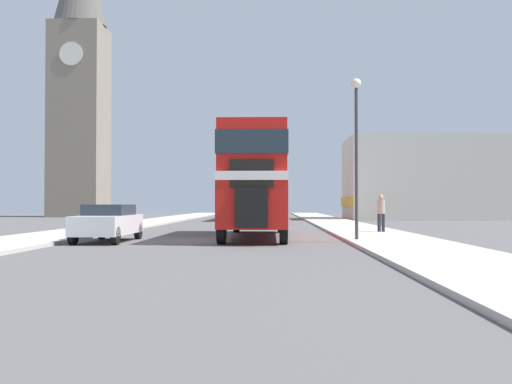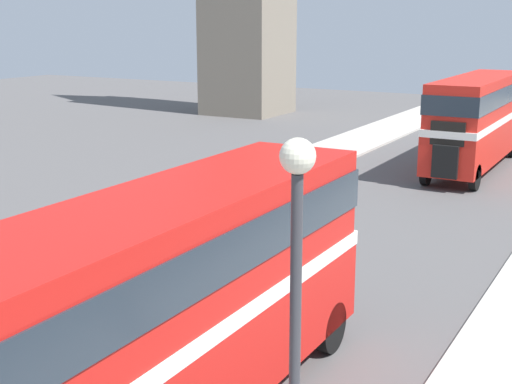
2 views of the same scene
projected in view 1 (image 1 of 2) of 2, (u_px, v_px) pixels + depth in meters
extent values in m
plane|color=#565454|center=(212.00, 241.00, 21.72)|extent=(120.00, 120.00, 0.00)
cube|color=#B7B2A8|center=(390.00, 239.00, 21.52)|extent=(3.50, 120.00, 0.12)
cube|color=#B7B2A8|center=(37.00, 239.00, 21.92)|extent=(3.50, 120.00, 0.12)
cube|color=red|center=(256.00, 205.00, 23.95)|extent=(2.44, 10.09, 1.66)
cube|color=white|center=(256.00, 181.00, 23.97)|extent=(2.47, 10.14, 0.30)
cube|color=red|center=(256.00, 156.00, 24.00)|extent=(2.39, 9.89, 1.81)
cube|color=#232D38|center=(256.00, 154.00, 24.00)|extent=(2.47, 9.99, 0.82)
cube|color=black|center=(251.00, 207.00, 18.81)|extent=(1.10, 0.20, 1.33)
cube|color=black|center=(252.00, 174.00, 18.97)|extent=(1.47, 0.12, 0.97)
cylinder|color=black|center=(221.00, 228.00, 19.83)|extent=(0.28, 1.13, 1.13)
cylinder|color=black|center=(284.00, 228.00, 19.77)|extent=(0.28, 1.13, 1.13)
cylinder|color=black|center=(236.00, 221.00, 27.99)|extent=(0.28, 1.13, 1.13)
cylinder|color=black|center=(280.00, 221.00, 27.93)|extent=(0.28, 1.13, 1.13)
cube|color=red|center=(257.00, 204.00, 49.00)|extent=(2.37, 10.47, 1.71)
cube|color=white|center=(257.00, 192.00, 49.02)|extent=(2.39, 10.52, 0.31)
cube|color=red|center=(257.00, 180.00, 49.05)|extent=(2.32, 10.26, 1.86)
cube|color=#232D38|center=(257.00, 179.00, 49.05)|extent=(2.39, 10.36, 0.84)
cube|color=black|center=(255.00, 205.00, 43.67)|extent=(1.07, 0.20, 1.36)
cube|color=black|center=(255.00, 190.00, 43.84)|extent=(1.42, 0.12, 0.99)
cylinder|color=black|center=(242.00, 214.00, 44.69)|extent=(0.28, 1.13, 1.13)
cylinder|color=black|center=(269.00, 214.00, 44.63)|extent=(0.28, 1.13, 1.13)
cylinder|color=black|center=(247.00, 213.00, 53.23)|extent=(0.28, 1.13, 1.13)
cylinder|color=black|center=(269.00, 213.00, 53.17)|extent=(0.28, 1.13, 1.13)
cube|color=white|center=(108.00, 225.00, 21.05)|extent=(1.66, 4.16, 0.69)
cube|color=#232D38|center=(109.00, 210.00, 21.23)|extent=(1.46, 2.16, 0.40)
cylinder|color=black|center=(73.00, 236.00, 19.44)|extent=(0.20, 0.64, 0.64)
cylinder|color=black|center=(115.00, 236.00, 19.40)|extent=(0.20, 0.64, 0.64)
cylinder|color=black|center=(102.00, 231.00, 22.70)|extent=(0.20, 0.64, 0.64)
cylinder|color=black|center=(138.00, 231.00, 22.66)|extent=(0.20, 0.64, 0.64)
cylinder|color=#282833|center=(379.00, 223.00, 26.19)|extent=(0.16, 0.16, 0.83)
cylinder|color=#282833|center=(383.00, 223.00, 26.19)|extent=(0.16, 0.16, 0.83)
cylinder|color=tan|center=(381.00, 207.00, 26.21)|extent=(0.34, 0.34, 0.66)
sphere|color=tan|center=(381.00, 197.00, 26.21)|extent=(0.22, 0.22, 0.22)
cylinder|color=#38383D|center=(356.00, 164.00, 20.71)|extent=(0.12, 0.12, 5.50)
sphere|color=#EFEACC|center=(356.00, 83.00, 20.77)|extent=(0.36, 0.36, 0.36)
cube|color=gray|center=(79.00, 121.00, 62.36)|extent=(5.45, 5.45, 20.93)
cylinder|color=silver|center=(71.00, 54.00, 59.72)|extent=(2.45, 0.10, 2.45)
cube|color=beige|center=(436.00, 179.00, 50.98)|extent=(15.88, 8.11, 7.26)
cube|color=gold|center=(347.00, 202.00, 51.17)|extent=(0.12, 7.71, 0.87)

